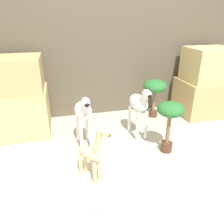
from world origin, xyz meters
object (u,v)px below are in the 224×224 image
Objects in this scene: potted_palm_back at (155,88)px; zebra_left at (84,113)px; potted_palm_front at (170,115)px; zebra_right at (139,104)px; surfboard at (138,195)px; giraffe_figurine at (92,153)px.

zebra_left is at bearing -152.07° from potted_palm_back.
zebra_left is 0.97m from potted_palm_front.
surfboard is (-0.36, -1.02, -0.43)m from zebra_right.
giraffe_figurine is (-0.71, -0.70, -0.14)m from zebra_right.
zebra_right is at bearing -130.33° from potted_palm_back.
giraffe_figurine reaches higher than surfboard.
potted_palm_front is (0.91, -0.33, 0.02)m from zebra_left.
giraffe_figurine is 1.00× the size of potted_palm_front.
potted_palm_front is at bearing 16.75° from giraffe_figurine.
zebra_left is at bearing 89.75° from giraffe_figurine.
surfboard is at bearing -109.49° from zebra_right.
giraffe_figurine is at bearing -135.69° from zebra_right.
zebra_left is 1.13× the size of potted_palm_front.
zebra_left is 1.30m from potted_palm_back.
potted_palm_front is 0.94m from surfboard.
potted_palm_back is at bearing 46.48° from giraffe_figurine.
surfboard is (-0.56, -0.60, -0.45)m from potted_palm_front.
potted_palm_back is at bearing 62.49° from surfboard.
giraffe_figurine is 0.97m from potted_palm_front.
surfboard is at bearing -117.51° from potted_palm_back.
zebra_right is 0.74× the size of surfboard.
potted_palm_front is at bearing -19.83° from zebra_left.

